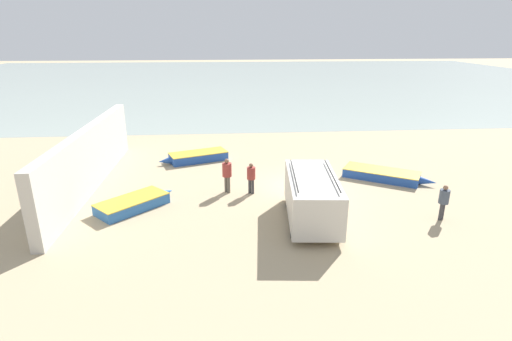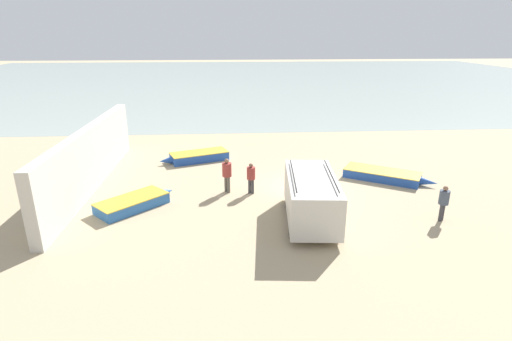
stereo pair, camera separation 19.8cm
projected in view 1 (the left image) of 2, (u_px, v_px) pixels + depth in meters
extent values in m
plane|color=tan|center=(303.00, 187.00, 21.11)|extent=(200.00, 200.00, 0.00)
cube|color=#99A89E|center=(247.00, 78.00, 70.05)|extent=(120.00, 80.00, 0.01)
cube|color=#BCB7AD|center=(90.00, 158.00, 20.72)|extent=(0.50, 13.84, 3.17)
cube|color=beige|center=(312.00, 196.00, 16.96)|extent=(2.44, 4.94, 1.74)
cube|color=black|center=(305.00, 186.00, 19.42)|extent=(1.86, 0.26, 0.78)
cube|color=#1E232D|center=(306.00, 167.00, 19.02)|extent=(1.78, 0.22, 0.56)
cylinder|color=black|center=(288.00, 200.00, 18.63)|extent=(0.28, 0.73, 0.72)
cylinder|color=black|center=(326.00, 200.00, 18.61)|extent=(0.28, 0.73, 0.72)
cylinder|color=black|center=(293.00, 229.00, 15.83)|extent=(0.28, 0.73, 0.72)
cylinder|color=black|center=(338.00, 230.00, 15.81)|extent=(0.28, 0.73, 0.72)
cylinder|color=black|center=(294.00, 174.00, 16.64)|extent=(0.40, 3.91, 0.05)
cylinder|color=black|center=(332.00, 175.00, 16.62)|extent=(0.40, 3.91, 0.05)
cube|color=#234CA3|center=(199.00, 157.00, 25.35)|extent=(3.80, 2.58, 0.51)
cone|color=#234CA3|center=(165.00, 161.00, 24.50)|extent=(0.89, 0.72, 0.48)
cube|color=gold|center=(198.00, 154.00, 25.29)|extent=(0.65, 1.31, 0.05)
cube|color=gold|center=(198.00, 153.00, 25.26)|extent=(3.84, 2.61, 0.04)
cube|color=#234CA3|center=(381.00, 175.00, 22.26)|extent=(4.21, 3.43, 0.46)
cone|color=#234CA3|center=(428.00, 182.00, 21.20)|extent=(0.98, 0.83, 0.44)
cube|color=gold|center=(382.00, 172.00, 22.20)|extent=(0.93, 1.33, 0.05)
cube|color=gold|center=(382.00, 170.00, 22.17)|extent=(4.25, 3.46, 0.04)
cube|color=#2D66AD|center=(132.00, 204.00, 18.44)|extent=(3.29, 3.25, 0.47)
cone|color=#2D66AD|center=(167.00, 192.00, 19.80)|extent=(0.81, 0.81, 0.45)
cube|color=gold|center=(132.00, 201.00, 18.38)|extent=(1.07, 1.10, 0.05)
cube|color=gold|center=(132.00, 199.00, 18.35)|extent=(3.33, 3.28, 0.04)
cylinder|color=#38383D|center=(253.00, 186.00, 20.13)|extent=(0.15, 0.15, 0.78)
cylinder|color=#38383D|center=(250.00, 186.00, 20.19)|extent=(0.15, 0.15, 0.78)
cylinder|color=#993833|center=(251.00, 173.00, 19.93)|extent=(0.42, 0.42, 0.62)
sphere|color=#8C664C|center=(251.00, 165.00, 19.79)|extent=(0.21, 0.21, 0.21)
cylinder|color=#38383D|center=(441.00, 212.00, 17.29)|extent=(0.15, 0.15, 0.78)
cylinder|color=#38383D|center=(443.00, 211.00, 17.39)|extent=(0.15, 0.15, 0.78)
cylinder|color=#424C5B|center=(444.00, 197.00, 17.11)|extent=(0.42, 0.42, 0.62)
sphere|color=#8C664C|center=(446.00, 188.00, 16.97)|extent=(0.21, 0.21, 0.21)
cylinder|color=#5B564C|center=(229.00, 185.00, 20.23)|extent=(0.16, 0.16, 0.87)
cylinder|color=#5B564C|center=(226.00, 184.00, 20.34)|extent=(0.16, 0.16, 0.87)
cylinder|color=#993833|center=(227.00, 170.00, 20.03)|extent=(0.47, 0.47, 0.69)
sphere|color=#8C664C|center=(227.00, 161.00, 19.88)|extent=(0.24, 0.24, 0.24)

